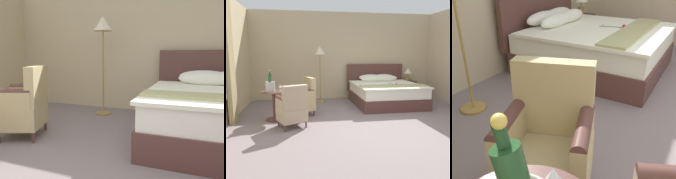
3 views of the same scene
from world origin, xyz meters
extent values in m
cube|color=#C5B18C|center=(0.00, 3.28, 1.45)|extent=(6.28, 0.12, 2.89)
cube|color=#52312D|center=(1.06, 2.05, 0.17)|extent=(1.87, 2.01, 0.33)
cube|color=#52312D|center=(1.06, 3.10, 0.75)|extent=(1.97, 0.08, 0.84)
ellipsoid|color=white|center=(0.83, 2.90, 0.74)|extent=(0.79, 0.23, 0.21)
ellipsoid|color=white|center=(0.83, 2.65, 0.73)|extent=(0.79, 0.23, 0.21)
cylinder|color=olive|center=(-0.88, 2.71, 0.01)|extent=(0.28, 0.28, 0.03)
cylinder|color=olive|center=(-0.88, 2.71, 0.77)|extent=(0.03, 0.03, 1.48)
cone|color=beige|center=(-0.88, 2.71, 1.63)|extent=(0.35, 0.35, 0.25)
cylinder|color=#52312D|center=(-1.73, 1.45, 0.07)|extent=(0.04, 0.04, 0.14)
cylinder|color=#52312D|center=(-1.32, 1.59, 0.07)|extent=(0.04, 0.04, 0.14)
cylinder|color=#52312D|center=(-1.17, 1.14, 0.07)|extent=(0.04, 0.04, 0.14)
cube|color=tan|center=(-1.45, 1.29, 0.29)|extent=(0.67, 0.70, 0.29)
cube|color=tan|center=(-1.25, 1.36, 0.69)|extent=(0.30, 0.54, 0.52)
cube|color=tan|center=(-1.54, 1.50, 0.54)|extent=(0.47, 0.24, 0.21)
cylinder|color=#52312D|center=(-1.54, 1.50, 0.64)|extent=(0.47, 0.24, 0.09)
cube|color=tan|center=(-1.39, 1.07, 0.54)|extent=(0.47, 0.24, 0.21)
cylinder|color=#52312D|center=(-1.39, 1.07, 0.64)|extent=(0.47, 0.24, 0.09)
camera|label=1|loc=(0.67, -0.94, 1.08)|focal=35.00mm
camera|label=2|loc=(-1.43, -4.16, 1.56)|focal=35.00mm
camera|label=3|loc=(-2.48, 0.57, 1.47)|focal=40.00mm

